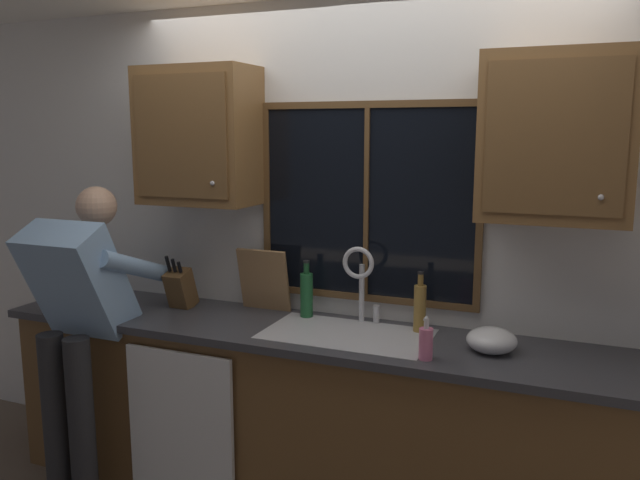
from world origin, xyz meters
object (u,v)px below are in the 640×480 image
object	(u,v)px
bottle_tall_clear	(307,294)
person_standing	(78,311)
soap_dispenser	(426,343)
cutting_board	(264,280)
mixing_bowl	(492,340)
knife_block	(181,289)
bottle_green_glass	(420,307)

from	to	relation	value
bottle_tall_clear	person_standing	bearing A→B (deg)	-153.01
person_standing	soap_dispenser	world-z (taller)	person_standing
person_standing	cutting_board	size ratio (longest dim) A/B	4.62
cutting_board	person_standing	bearing A→B (deg)	-144.54
mixing_bowl	soap_dispenser	bearing A→B (deg)	-139.63
person_standing	soap_dispenser	distance (m)	1.77
knife_block	bottle_tall_clear	world-z (taller)	same
mixing_bowl	soap_dispenser	xyz separation A→B (m)	(-0.25, -0.21, 0.02)
knife_block	bottle_tall_clear	xyz separation A→B (m)	(0.71, 0.10, 0.02)
soap_dispenser	bottle_green_glass	xyz separation A→B (m)	(-0.12, 0.37, 0.05)
mixing_bowl	soap_dispenser	distance (m)	0.33
cutting_board	bottle_tall_clear	bearing A→B (deg)	-5.17
person_standing	bottle_tall_clear	bearing A→B (deg)	26.99
cutting_board	bottle_tall_clear	xyz separation A→B (m)	(0.26, -0.02, -0.04)
soap_dispenser	knife_block	bearing A→B (deg)	169.00
cutting_board	mixing_bowl	bearing A→B (deg)	-9.08
person_standing	mixing_bowl	size ratio (longest dim) A/B	7.21
person_standing	cutting_board	world-z (taller)	person_standing
mixing_bowl	knife_block	bearing A→B (deg)	177.66
person_standing	knife_block	size ratio (longest dim) A/B	4.99
person_standing	soap_dispenser	size ratio (longest dim) A/B	8.33
cutting_board	soap_dispenser	world-z (taller)	cutting_board
soap_dispenser	bottle_tall_clear	bearing A→B (deg)	152.06
knife_block	mixing_bowl	xyz separation A→B (m)	(1.69, -0.07, -0.06)
mixing_bowl	soap_dispenser	world-z (taller)	soap_dispenser
bottle_green_glass	knife_block	bearing A→B (deg)	-176.26
person_standing	bottle_green_glass	world-z (taller)	person_standing
bottle_green_glass	bottle_tall_clear	xyz separation A→B (m)	(-0.61, 0.02, 0.00)
bottle_green_glass	bottle_tall_clear	bearing A→B (deg)	178.29
bottle_tall_clear	soap_dispenser	bearing A→B (deg)	-27.94
bottle_green_glass	mixing_bowl	bearing A→B (deg)	-23.15
knife_block	soap_dispenser	xyz separation A→B (m)	(1.44, -0.28, -0.04)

